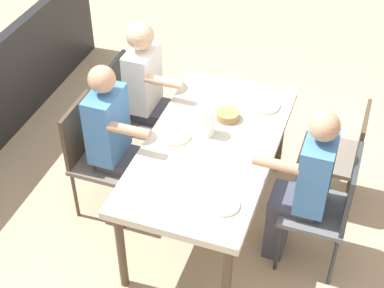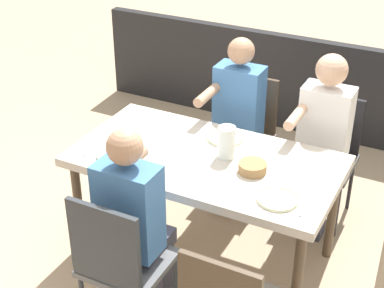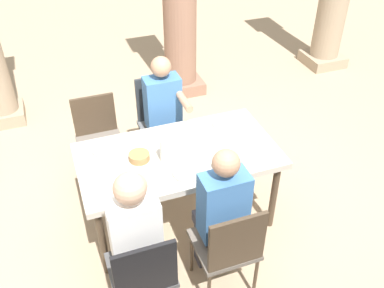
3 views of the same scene
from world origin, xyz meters
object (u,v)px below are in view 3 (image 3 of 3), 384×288
at_px(diner_guest_third, 220,212).
at_px(chair_mid_south, 229,246).
at_px(dining_table, 178,160).
at_px(water_pitcher, 167,151).
at_px(chair_west_north, 98,135).
at_px(chair_mid_north, 160,118).
at_px(chair_west_south, 143,273).
at_px(bread_basket, 139,157).
at_px(plate_1, 187,172).
at_px(plate_2, 224,124).
at_px(diner_man_white, 165,117).
at_px(plate_0, 105,149).
at_px(diner_woman_green, 134,235).

bearing_deg(diner_guest_third, chair_mid_south, -90.88).
relative_size(dining_table, water_pitcher, 8.01).
height_order(chair_west_north, chair_mid_north, chair_mid_north).
height_order(chair_west_south, diner_guest_third, diner_guest_third).
distance_m(water_pitcher, bread_basket, 0.24).
relative_size(plate_1, bread_basket, 1.43).
relative_size(plate_1, plate_2, 1.17).
height_order(dining_table, diner_man_white, diner_man_white).
distance_m(chair_mid_north, chair_mid_south, 1.74).
distance_m(plate_1, plate_2, 0.75).
relative_size(chair_mid_south, water_pitcher, 4.46).
xyz_separation_m(chair_west_north, plate_1, (0.54, -1.13, 0.27)).
relative_size(plate_2, bread_basket, 1.22).
height_order(dining_table, diner_guest_third, diner_guest_third).
bearing_deg(chair_west_north, plate_1, -64.64).
bearing_deg(plate_1, plate_0, 136.93).
bearing_deg(chair_west_north, plate_0, -91.31).
height_order(plate_0, plate_2, same).
height_order(chair_west_north, plate_0, chair_west_north).
bearing_deg(chair_mid_north, dining_table, -96.03).
bearing_deg(plate_2, plate_1, -135.72).
height_order(chair_west_south, bread_basket, chair_west_south).
bearing_deg(diner_guest_third, chair_mid_north, 90.11).
distance_m(diner_man_white, plate_2, 0.61).
distance_m(dining_table, diner_man_white, 0.69).
bearing_deg(bread_basket, chair_mid_north, 63.62).
bearing_deg(dining_table, plate_1, -92.85).
xyz_separation_m(diner_guest_third, plate_1, (-0.11, 0.41, 0.09)).
height_order(chair_mid_south, plate_0, chair_mid_south).
xyz_separation_m(chair_west_south, diner_man_white, (0.64, 1.55, 0.17)).
bearing_deg(diner_guest_third, plate_1, 104.92).
bearing_deg(bread_basket, chair_west_north, 105.01).
relative_size(diner_guest_third, bread_basket, 7.66).
bearing_deg(dining_table, diner_woman_green, -129.05).
xyz_separation_m(dining_table, plate_0, (-0.56, 0.25, 0.08)).
distance_m(chair_mid_south, plate_2, 1.23).
bearing_deg(plate_0, chair_mid_south, -59.57).
distance_m(dining_table, water_pitcher, 0.21).
distance_m(chair_mid_north, bread_basket, 0.97).
bearing_deg(dining_table, bread_basket, 174.91).
xyz_separation_m(chair_mid_south, plate_1, (-0.10, 0.60, 0.25)).
height_order(diner_woman_green, plate_1, diner_woman_green).
relative_size(dining_table, chair_mid_north, 1.71).
bearing_deg(diner_guest_third, plate_2, 65.21).
bearing_deg(chair_west_south, chair_mid_north, 69.74).
bearing_deg(chair_west_north, dining_table, -57.57).
height_order(plate_2, water_pitcher, water_pitcher).
height_order(plate_0, bread_basket, bread_basket).
bearing_deg(bread_basket, diner_woman_green, -107.47).
relative_size(chair_west_south, bread_basket, 5.31).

